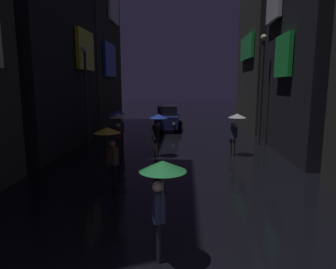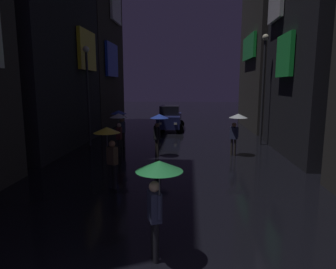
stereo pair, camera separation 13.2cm
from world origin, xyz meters
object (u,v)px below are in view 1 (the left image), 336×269
object	(u,v)px
pedestrian_near_crossing_blue	(158,123)
streetlamp_right_far	(262,78)
pedestrian_far_right_clear	(236,123)
car_distant	(168,118)
pedestrian_foreground_right_blue	(118,118)
streetlamp_left_far	(86,85)
pedestrian_midstreet_left_clear	(118,123)
pedestrian_foreground_left_yellow	(109,140)
pedestrian_midstreet_centre_green	(161,183)

from	to	relation	value
pedestrian_near_crossing_blue	streetlamp_right_far	size ratio (longest dim) A/B	0.34
pedestrian_far_right_clear	car_distant	size ratio (longest dim) A/B	0.51
pedestrian_foreground_right_blue	streetlamp_left_far	bearing A→B (deg)	166.68
pedestrian_midstreet_left_clear	pedestrian_foreground_left_yellow	distance (m)	4.78
pedestrian_midstreet_left_clear	streetlamp_left_far	distance (m)	3.82
pedestrian_midstreet_left_clear	pedestrian_midstreet_centre_green	bearing A→B (deg)	-72.28
pedestrian_foreground_right_blue	streetlamp_left_far	xyz separation A→B (m)	(-1.91, 0.45, 1.85)
pedestrian_foreground_right_blue	pedestrian_near_crossing_blue	world-z (taller)	same
pedestrian_midstreet_left_clear	streetlamp_left_far	bearing A→B (deg)	134.13
car_distant	streetlamp_right_far	distance (m)	8.48
car_distant	streetlamp_left_far	bearing A→B (deg)	-123.78
pedestrian_far_right_clear	streetlamp_left_far	xyz separation A→B (m)	(-8.13, 2.01, 1.85)
pedestrian_midstreet_centre_green	streetlamp_right_far	bearing A→B (deg)	68.64
pedestrian_far_right_clear	pedestrian_near_crossing_blue	xyz separation A→B (m)	(-3.83, -0.42, 0.00)
pedestrian_far_right_clear	pedestrian_midstreet_left_clear	bearing A→B (deg)	-176.23
pedestrian_foreground_right_blue	streetlamp_left_far	distance (m)	2.70
pedestrian_midstreet_centre_green	pedestrian_foreground_left_yellow	distance (m)	4.79
pedestrian_midstreet_left_clear	pedestrian_foreground_right_blue	world-z (taller)	same
pedestrian_foreground_right_blue	pedestrian_midstreet_centre_green	world-z (taller)	same
streetlamp_right_far	pedestrian_midstreet_left_clear	bearing A→B (deg)	-156.94
pedestrian_midstreet_left_clear	pedestrian_foreground_right_blue	bearing A→B (deg)	101.89
pedestrian_far_right_clear	streetlamp_right_far	distance (m)	4.09
pedestrian_far_right_clear	pedestrian_midstreet_left_clear	distance (m)	5.82
streetlamp_right_far	car_distant	bearing A→B (deg)	136.13
pedestrian_midstreet_left_clear	streetlamp_right_far	size ratio (longest dim) A/B	0.34
pedestrian_foreground_right_blue	pedestrian_midstreet_centre_green	xyz separation A→B (m)	(3.29, -10.95, 0.00)
pedestrian_midstreet_left_clear	pedestrian_near_crossing_blue	world-z (taller)	same
pedestrian_foreground_right_blue	car_distant	world-z (taller)	pedestrian_foreground_right_blue
pedestrian_midstreet_centre_green	car_distant	bearing A→B (deg)	92.99
pedestrian_midstreet_centre_green	pedestrian_foreground_left_yellow	size ratio (longest dim) A/B	1.00
pedestrian_near_crossing_blue	pedestrian_midstreet_centre_green	world-z (taller)	same
pedestrian_near_crossing_blue	streetlamp_right_far	distance (m)	6.95
pedestrian_near_crossing_blue	streetlamp_right_far	xyz separation A→B (m)	(5.70, 3.31, 2.21)
pedestrian_near_crossing_blue	pedestrian_foreground_left_yellow	xyz separation A→B (m)	(-1.21, -4.68, 0.00)
pedestrian_midstreet_left_clear	pedestrian_foreground_left_yellow	size ratio (longest dim) A/B	1.00
car_distant	streetlamp_right_far	size ratio (longest dim) A/B	0.66
pedestrian_midstreet_left_clear	pedestrian_midstreet_centre_green	size ratio (longest dim) A/B	1.00
pedestrian_near_crossing_blue	pedestrian_midstreet_centre_green	distance (m)	9.02
pedestrian_midstreet_left_clear	pedestrian_near_crossing_blue	distance (m)	1.98
pedestrian_midstreet_left_clear	streetlamp_left_far	world-z (taller)	streetlamp_left_far
pedestrian_far_right_clear	streetlamp_left_far	world-z (taller)	streetlamp_left_far
pedestrian_foreground_right_blue	pedestrian_midstreet_centre_green	bearing A→B (deg)	-73.29
pedestrian_foreground_right_blue	pedestrian_foreground_left_yellow	size ratio (longest dim) A/B	1.00
streetlamp_left_far	streetlamp_right_far	bearing A→B (deg)	5.01
pedestrian_midstreet_centre_green	streetlamp_left_far	world-z (taller)	streetlamp_left_far
pedestrian_midstreet_centre_green	pedestrian_foreground_right_blue	bearing A→B (deg)	106.71
pedestrian_far_right_clear	streetlamp_left_far	bearing A→B (deg)	166.12
pedestrian_far_right_clear	pedestrian_foreground_right_blue	size ratio (longest dim) A/B	1.00
streetlamp_left_far	pedestrian_far_right_clear	bearing A→B (deg)	-13.88
pedestrian_foreground_left_yellow	streetlamp_left_far	distance (m)	7.97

